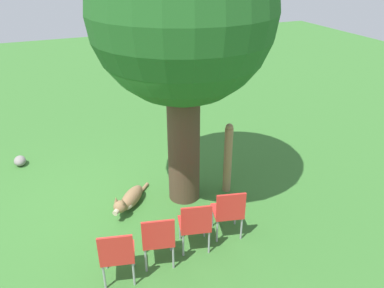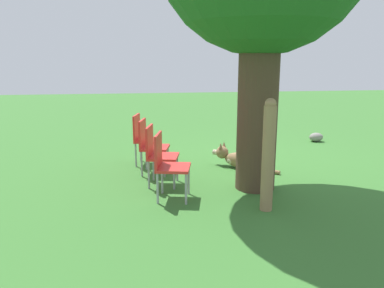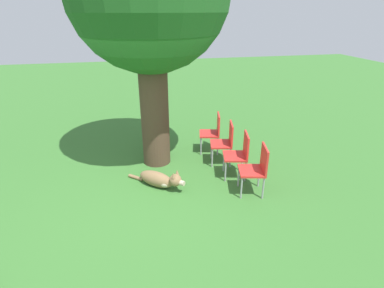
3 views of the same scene
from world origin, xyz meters
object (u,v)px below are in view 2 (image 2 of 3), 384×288
(red_chair_0, at_px, (143,136))
(red_chair_3, at_px, (167,162))
(dog, at_px, (239,159))
(fence_post, at_px, (268,155))
(red_chair_1, at_px, (150,143))
(red_chair_2, at_px, (157,151))

(red_chair_0, distance_m, red_chair_3, 1.77)
(dog, bearing_deg, fence_post, 125.92)
(red_chair_1, relative_size, red_chair_2, 1.00)
(red_chair_2, relative_size, red_chair_3, 1.00)
(red_chair_1, bearing_deg, dog, 15.62)
(red_chair_0, distance_m, red_chair_1, 0.59)
(red_chair_0, xyz_separation_m, red_chair_3, (-0.26, 1.75, 0.00))
(fence_post, relative_size, red_chair_3, 1.57)
(dog, height_order, fence_post, fence_post)
(red_chair_0, height_order, red_chair_3, same)
(fence_post, xyz_separation_m, red_chair_0, (1.41, -2.32, -0.19))
(dog, distance_m, red_chair_2, 1.59)
(fence_post, relative_size, red_chair_0, 1.57)
(red_chair_2, distance_m, red_chair_3, 0.59)
(dog, height_order, red_chair_3, red_chair_3)
(dog, xyz_separation_m, red_chair_0, (1.58, -0.52, 0.35))
(red_chair_2, bearing_deg, red_chair_1, 111.50)
(red_chair_0, bearing_deg, red_chair_2, -68.50)
(red_chair_0, bearing_deg, fence_post, -45.63)
(red_chair_0, bearing_deg, red_chair_3, -68.50)
(dog, relative_size, fence_post, 0.71)
(red_chair_0, xyz_separation_m, red_chair_2, (-0.17, 1.17, 0.00))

